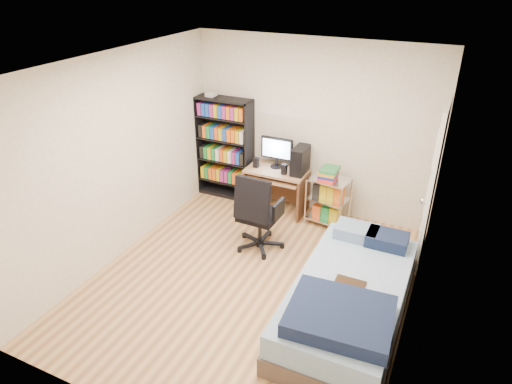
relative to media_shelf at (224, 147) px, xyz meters
The scene contains 7 objects.
room 2.31m from the media_shelf, 54.12° to the right, with size 3.58×4.08×2.58m.
media_shelf is the anchor object (origin of this frame).
computer_desk 1.05m from the media_shelf, ahead, with size 0.88×0.51×1.11m.
office_chair 1.69m from the media_shelf, 46.34° to the right, with size 0.65×0.65×1.07m.
wire_cart 1.77m from the media_shelf, ahead, with size 0.58×0.45×0.87m.
bed 3.27m from the media_shelf, 38.41° to the right, with size 1.08×2.16×0.62m.
door 3.10m from the media_shelf, ahead, with size 0.12×0.80×2.00m.
Camera 1 is at (1.89, -3.87, 3.38)m, focal length 32.00 mm.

